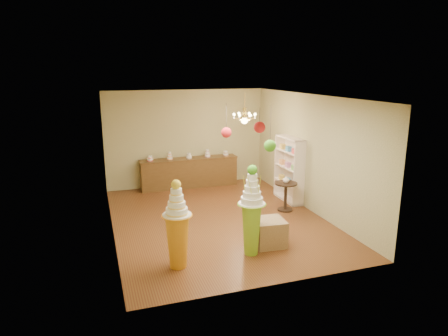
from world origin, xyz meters
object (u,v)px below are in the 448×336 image
object	(u,v)px
pedestal_green	(251,218)
sideboard	(189,172)
pedestal_orange	(177,233)
round_table	(286,193)

from	to	relation	value
pedestal_green	sideboard	distance (m)	4.99
pedestal_orange	sideboard	xyz separation A→B (m)	(1.44, 5.05, -0.19)
pedestal_orange	round_table	xyz separation A→B (m)	(3.31, 2.14, -0.18)
sideboard	pedestal_orange	bearing A→B (deg)	-105.89
sideboard	pedestal_green	bearing A→B (deg)	-89.30
sideboard	round_table	xyz separation A→B (m)	(1.87, -2.91, 0.01)
sideboard	round_table	bearing A→B (deg)	-57.29
sideboard	round_table	size ratio (longest dim) A/B	4.03
round_table	sideboard	bearing A→B (deg)	122.71
pedestal_orange	round_table	size ratio (longest dim) A/B	2.24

